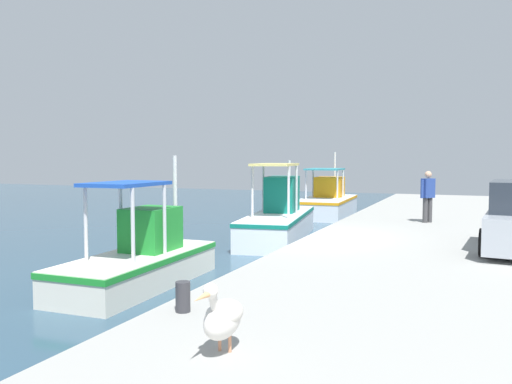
{
  "coord_description": "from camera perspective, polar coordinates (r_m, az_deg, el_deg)",
  "views": [
    {
      "loc": [
        -13.09,
        -3.98,
        2.87
      ],
      "look_at": [
        2.6,
        2.54,
        1.76
      ],
      "focal_mm": 36.18,
      "sensor_mm": 36.0,
      "label": 1
    }
  ],
  "objects": [
    {
      "name": "fishing_boat_third",
      "position": [
        18.22,
        2.54,
        -3.0
      ],
      "size": [
        6.28,
        2.7,
        2.8
      ],
      "color": "white",
      "rests_on": "ground"
    },
    {
      "name": "fishing_boat_fourth",
      "position": [
        25.95,
        7.86,
        -1.16
      ],
      "size": [
        5.53,
        2.48,
        3.21
      ],
      "color": "white",
      "rests_on": "ground"
    },
    {
      "name": "pelican",
      "position": [
        5.63,
        -3.69,
        -13.53
      ],
      "size": [
        0.95,
        0.37,
        0.82
      ],
      "color": "tan",
      "rests_on": "quay_pier"
    },
    {
      "name": "fishing_boat_second",
      "position": [
        12.02,
        -12.71,
        -7.3
      ],
      "size": [
        4.59,
        1.82,
        2.94
      ],
      "color": "silver",
      "rests_on": "ground"
    },
    {
      "name": "fisherman_standing",
      "position": [
        17.52,
        18.46,
        -0.24
      ],
      "size": [
        0.5,
        0.44,
        1.67
      ],
      "color": "#3F3F42",
      "rests_on": "quay_pier"
    },
    {
      "name": "mooring_bollard_second",
      "position": [
        7.16,
        -8.08,
        -11.4
      ],
      "size": [
        0.2,
        0.2,
        0.41
      ],
      "primitive_type": "cylinder",
      "color": "#333338",
      "rests_on": "quay_pier"
    }
  ]
}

